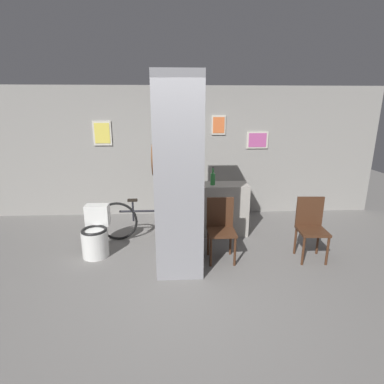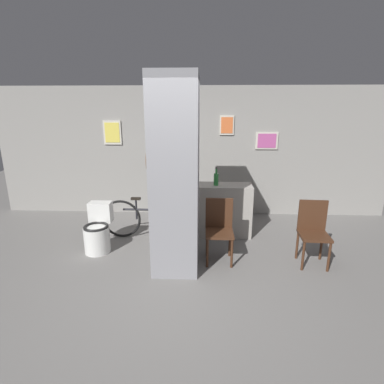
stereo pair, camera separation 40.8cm
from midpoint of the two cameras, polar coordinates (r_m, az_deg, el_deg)
ground_plane at (r=4.10m, az=-3.54°, el=-16.40°), size 14.00×14.00×0.00m
wall_back at (r=6.17m, az=-3.51°, el=7.54°), size 8.00×0.09×2.60m
pillar_center at (r=4.06m, az=-5.44°, el=3.16°), size 0.64×0.97×2.60m
counter_shelf at (r=5.29m, az=2.01°, el=-3.32°), size 1.16×0.44×0.91m
toilet at (r=4.89m, az=-20.18°, el=-7.80°), size 0.39×0.55×0.73m
chair_near_pillar at (r=4.41m, az=2.87°, el=-6.59°), size 0.40×0.40×0.92m
chair_by_doorway at (r=4.70m, az=19.45°, el=-6.08°), size 0.42×0.42×0.92m
bicycle at (r=5.16m, az=-10.33°, el=-5.28°), size 1.74×0.42×0.72m
bottle_tall at (r=5.08m, az=1.69°, el=2.62°), size 0.08×0.08×0.32m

